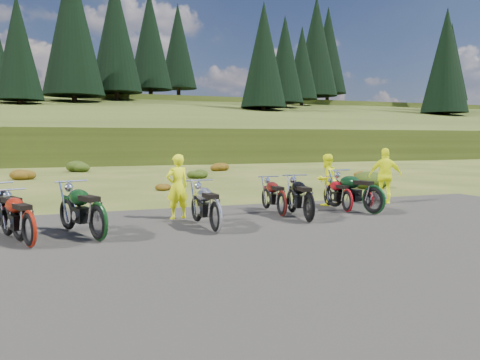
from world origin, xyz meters
name	(u,v)px	position (x,y,z in m)	size (l,w,h in m)	color
ground	(254,231)	(0.00, 0.00, 0.00)	(300.00, 300.00, 0.00)	#333D14
gravel_pad	(294,251)	(0.00, -2.00, 0.00)	(20.00, 12.00, 0.04)	black
hill_slope	(103,156)	(0.00, 50.00, 0.00)	(300.00, 46.00, 3.00)	#364115
hill_plateau	(86,148)	(0.00, 110.00, 0.00)	(300.00, 90.00, 9.17)	#364115
conifer_21	(18,47)	(-9.00, 50.00, 12.56)	(5.28, 5.28, 14.00)	black
conifer_22	(72,26)	(-3.00, 56.00, 16.77)	(7.92, 7.92, 20.00)	black
conifer_23	(115,34)	(3.00, 62.00, 17.47)	(7.48, 7.48, 19.00)	black
conifer_24	(150,40)	(9.00, 68.00, 18.16)	(7.04, 7.04, 18.00)	black
conifer_25	(178,46)	(15.00, 74.00, 18.66)	(6.60, 6.60, 17.00)	black
conifer_26	(264,55)	(21.00, 49.00, 13.37)	(6.16, 6.16, 16.00)	black
conifer_27	(285,59)	(27.00, 55.00, 14.06)	(5.72, 5.72, 15.00)	black
conifer_28	(302,63)	(33.00, 61.00, 14.76)	(5.28, 5.28, 14.00)	black
conifer_29	(316,46)	(39.00, 67.00, 18.97)	(7.92, 7.92, 20.00)	black
conifer_30	(328,50)	(45.00, 73.00, 19.66)	(7.48, 7.48, 19.00)	black
conifer_31	(446,60)	(51.00, 48.00, 14.18)	(7.04, 7.04, 18.00)	black
conifer_32	(447,64)	(57.00, 54.00, 14.87)	(6.60, 6.60, 17.00)	black
conifer_33	(448,67)	(63.00, 60.00, 15.56)	(6.16, 6.16, 16.00)	black
conifer_34	(449,69)	(69.00, 66.00, 16.26)	(5.72, 5.72, 15.00)	black
conifer_35	(450,71)	(75.00, 72.00, 16.95)	(5.28, 5.28, 14.00)	black
conifer_36	(451,62)	(81.00, 78.00, 20.16)	(7.92, 7.92, 20.00)	black
shrub_2	(22,173)	(-6.20, 16.60, 0.38)	(1.30, 1.30, 0.77)	brown
shrub_3	(79,165)	(-3.30, 21.90, 0.46)	(1.56, 1.56, 0.92)	#21320C
shrub_4	(161,185)	(-0.40, 9.20, 0.23)	(0.77, 0.77, 0.45)	brown
shrub_5	(197,173)	(2.50, 14.50, 0.31)	(1.03, 1.03, 0.61)	#21320C
shrub_6	(219,165)	(5.40, 19.80, 0.38)	(1.30, 1.30, 0.77)	brown
shrub_7	(372,177)	(8.30, 7.10, 0.46)	(1.56, 1.56, 0.92)	#21320C
shrub_8	(358,173)	(11.20, 12.40, 0.23)	(0.77, 0.77, 0.45)	brown
motorcycle_0	(20,243)	(-4.91, 0.53, 0.00)	(2.20, 0.73, 1.15)	black
motorcycle_1	(30,249)	(-4.68, -0.13, 0.00)	(2.03, 0.68, 1.07)	maroon
motorcycle_2	(99,243)	(-3.41, 0.00, 0.00)	(2.27, 0.76, 1.19)	black
motorcycle_3	(216,234)	(-0.92, -0.02, 0.00)	(2.13, 0.71, 1.12)	#B9B9BE
motorcycle_4	(282,217)	(1.41, 1.52, 0.00)	(1.97, 0.66, 1.03)	#55110E
motorcycle_5	(309,223)	(1.65, 0.47, 0.00)	(2.16, 0.72, 1.13)	black
motorcycle_6	(347,213)	(3.46, 1.54, 0.00)	(1.87, 0.62, 0.98)	maroon
motorcycle_7	(373,215)	(3.93, 0.96, 0.00)	(2.29, 0.76, 1.20)	black
person_middle	(177,188)	(-1.30, 2.11, 0.84)	(0.61, 0.40, 1.68)	#DAE50C
person_right_a	(326,181)	(3.62, 2.97, 0.80)	(0.78, 0.61, 1.61)	#DAE50C
person_right_b	(385,177)	(5.62, 2.68, 0.89)	(1.05, 0.44, 1.79)	#DAE50C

